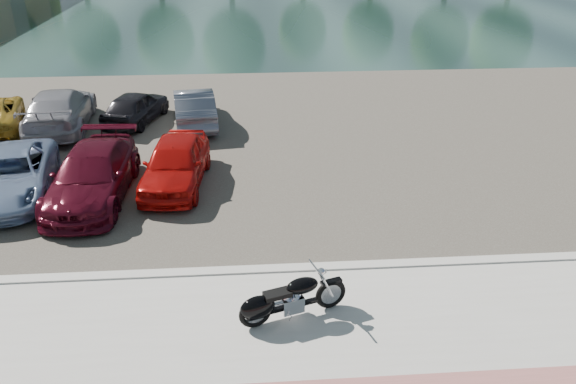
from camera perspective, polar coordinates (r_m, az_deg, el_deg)
name	(u,v)px	position (r m, az deg, el deg)	size (l,w,h in m)	color
ground	(325,328)	(11.69, 3.81, -13.58)	(200.00, 200.00, 0.00)	#595447
promenade	(332,361)	(10.92, 4.54, -16.74)	(60.00, 6.00, 0.10)	beige
kerb	(314,269)	(13.23, 2.66, -7.77)	(60.00, 0.30, 0.14)	beige
parking_lot	(287,134)	(21.25, -0.13, 5.89)	(60.00, 18.00, 0.04)	#463F38
river	(262,12)	(49.43, -2.64, 17.78)	(120.00, 40.00, 0.00)	#1A302E
motorcycle	(284,301)	(11.43, -0.44, -10.97)	(2.26, 1.02, 1.05)	black
car_2	(11,175)	(18.12, -26.34, 1.54)	(2.19, 4.76, 1.32)	#7D92B6
car_3	(93,175)	(17.06, -19.23, 1.64)	(2.02, 4.97, 1.44)	#4D0B1A
car_4	(176,163)	(17.24, -11.35, 2.92)	(1.70, 4.23, 1.44)	#B80F0C
car_7	(60,109)	(23.26, -22.19, 7.81)	(2.15, 5.29, 1.53)	#98969E
car_8	(135,107)	(23.04, -15.24, 8.33)	(1.50, 3.72, 1.27)	black
car_9	(194,107)	(22.35, -9.53, 8.54)	(1.49, 4.28, 1.41)	slate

